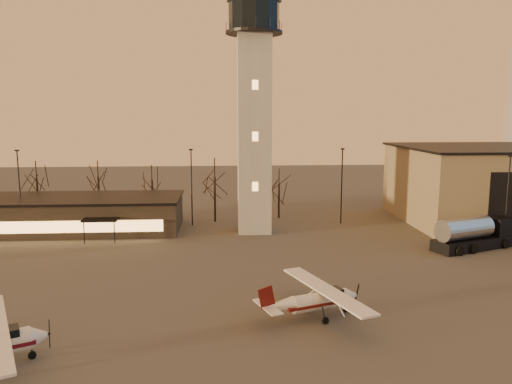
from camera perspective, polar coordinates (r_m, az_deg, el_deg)
ground at (r=34.70m, az=2.98°, el=-16.12°), size 220.00×220.00×0.00m
control_tower at (r=61.33m, az=-0.21°, el=10.49°), size 6.80×6.80×32.60m
terminal at (r=66.94m, az=-19.48°, el=-2.35°), size 25.40×12.20×4.30m
light_poles at (r=63.04m, az=0.19°, el=0.49°), size 58.50×12.25×10.14m
tree_row at (r=71.59m, az=-11.69°, el=1.76°), size 37.20×9.20×8.80m
cessna_front at (r=37.53m, az=7.51°, el=-12.50°), size 8.72×10.64×2.99m
fuel_truck at (r=59.68m, az=23.52°, el=-4.64°), size 10.08×6.11×3.61m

